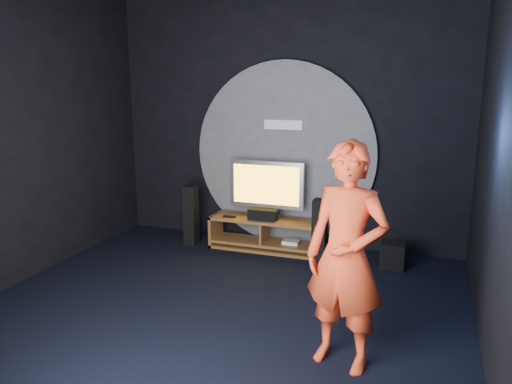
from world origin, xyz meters
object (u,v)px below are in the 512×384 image
Objects in this scene: tower_speaker_right at (320,233)px; subwoofer at (393,255)px; tower_speaker_left at (191,215)px; media_console at (265,236)px; tv at (266,187)px; player at (346,257)px.

tower_speaker_right is 2.63× the size of subwoofer.
tower_speaker_left reaches higher than subwoofer.
tower_speaker_right is at bearing -166.32° from subwoofer.
subwoofer is at bearing 13.68° from tower_speaker_right.
subwoofer is (1.74, -0.12, -0.03)m from media_console.
tower_speaker_left is at bearing -169.85° from tv.
tv is at bearing 95.59° from media_console.
tv is 3.22× the size of subwoofer.
media_console is 0.94m from tower_speaker_right.
tv is 1.90m from subwoofer.
player is at bearing -72.63° from tower_speaker_right.
media_console is 3.06m from player.
media_console is 1.45× the size of tv.
media_console is 0.69m from tv.
media_console is at bearing 175.91° from subwoofer.
media_console is at bearing -84.41° from tv.
tower_speaker_right is at bearing -22.18° from media_console.
tv is 1.22× the size of tower_speaker_right.
tower_speaker_left is at bearing -173.39° from media_console.
player reaches higher than media_console.
tower_speaker_left is 2.84m from subwoofer.
tower_speaker_left is 2.63× the size of subwoofer.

